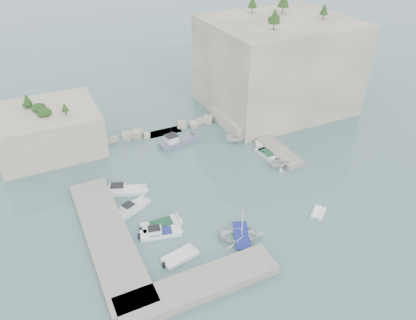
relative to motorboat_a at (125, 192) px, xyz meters
name	(u,v)px	position (x,y,z in m)	size (l,w,h in m)	color
ground	(227,199)	(12.47, -7.73, 0.00)	(400.00, 400.00, 0.00)	slate
cliff_east	(277,65)	(35.47, 15.27, 8.50)	(26.00, 22.00, 17.00)	beige
cliff_terrace	(243,120)	(25.47, 10.27, 1.25)	(8.00, 10.00, 2.50)	beige
outcrop_west	(48,130)	(-7.53, 17.27, 3.50)	(16.00, 14.00, 7.00)	beige
quay_west	(108,237)	(-4.53, -8.73, 0.55)	(5.00, 24.00, 1.10)	#9E9689
quay_south	(199,285)	(2.47, -20.23, 0.55)	(18.00, 4.00, 1.10)	#9E9689
ledge_east	(269,143)	(25.97, 2.27, 0.40)	(3.00, 16.00, 0.80)	#9E9689
breakwater	(164,129)	(11.47, 14.27, 0.70)	(28.00, 3.00, 1.40)	beige
motorboat_a	(125,192)	(0.00, 0.00, 0.00)	(6.88, 2.05, 1.40)	white
motorboat_b	(133,209)	(-0.02, -4.27, 0.00)	(5.50, 1.80, 1.40)	silver
motorboat_c	(161,226)	(2.26, -9.07, 0.00)	(5.67, 2.06, 0.70)	silver
motorboat_d	(161,235)	(1.62, -10.58, 0.00)	(5.61, 1.67, 1.40)	white
motorboat_e	(180,258)	(2.30, -15.26, 0.00)	(4.67, 1.91, 0.70)	silver
rowboat	(242,238)	(10.47, -15.46, 0.00)	(3.91, 5.48, 1.13)	white
inflatable_dinghy	(318,214)	(22.05, -15.88, 0.00)	(2.85, 1.38, 0.44)	white
tender_east_a	(278,167)	(23.50, -4.11, 0.00)	(3.29, 3.81, 2.01)	silver
tender_east_b	(267,156)	(23.72, -0.54, 0.00)	(4.85, 1.65, 0.70)	white
tender_east_c	(261,148)	(24.08, 1.82, 0.00)	(4.33, 1.40, 0.70)	silver
tender_east_d	(238,141)	(21.77, 5.63, 0.00)	(1.77, 4.72, 1.82)	silver
work_boat	(179,144)	(12.23, 9.31, 0.00)	(7.58, 2.24, 2.20)	slate
rowboat_mast	(243,222)	(10.47, -15.46, 2.67)	(0.10, 0.10, 4.20)	white
vegetation	(253,16)	(30.30, 16.68, 17.93)	(53.48, 13.88, 13.40)	#1E4219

